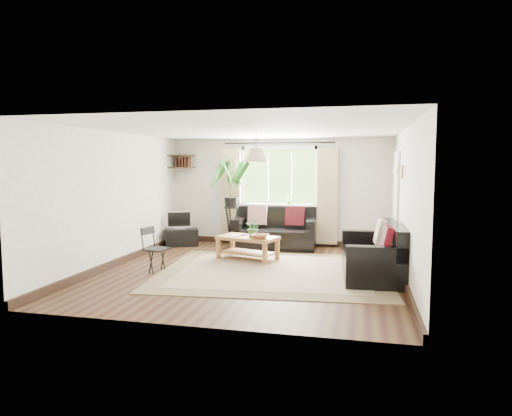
% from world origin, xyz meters
% --- Properties ---
extents(floor, '(5.50, 5.50, 0.00)m').
position_xyz_m(floor, '(0.00, 0.00, 0.00)').
color(floor, black).
rests_on(floor, ground).
extents(ceiling, '(5.50, 5.50, 0.00)m').
position_xyz_m(ceiling, '(0.00, 0.00, 2.40)').
color(ceiling, white).
rests_on(ceiling, floor).
extents(wall_back, '(5.00, 0.02, 2.40)m').
position_xyz_m(wall_back, '(0.00, 2.75, 1.20)').
color(wall_back, beige).
rests_on(wall_back, floor).
extents(wall_front, '(5.00, 0.02, 2.40)m').
position_xyz_m(wall_front, '(0.00, -2.75, 1.20)').
color(wall_front, beige).
rests_on(wall_front, floor).
extents(wall_left, '(0.02, 5.50, 2.40)m').
position_xyz_m(wall_left, '(-2.50, 0.00, 1.20)').
color(wall_left, beige).
rests_on(wall_left, floor).
extents(wall_right, '(0.02, 5.50, 2.40)m').
position_xyz_m(wall_right, '(2.50, 0.00, 1.20)').
color(wall_right, beige).
rests_on(wall_right, floor).
extents(rug, '(4.04, 3.55, 0.02)m').
position_xyz_m(rug, '(0.38, 0.02, 0.01)').
color(rug, beige).
rests_on(rug, floor).
extents(window, '(2.50, 0.16, 2.16)m').
position_xyz_m(window, '(0.00, 2.71, 1.55)').
color(window, white).
rests_on(window, wall_back).
extents(door, '(0.06, 0.96, 2.06)m').
position_xyz_m(door, '(2.47, 1.70, 1.00)').
color(door, silver).
rests_on(door, wall_right).
extents(corner_shelf, '(0.50, 0.50, 0.34)m').
position_xyz_m(corner_shelf, '(-2.25, 2.50, 1.89)').
color(corner_shelf, black).
rests_on(corner_shelf, wall_back).
extents(pendant_lamp, '(0.36, 0.36, 0.54)m').
position_xyz_m(pendant_lamp, '(0.00, 0.40, 2.05)').
color(pendant_lamp, beige).
rests_on(pendant_lamp, ceiling).
extents(wall_sconce, '(0.12, 0.12, 0.28)m').
position_xyz_m(wall_sconce, '(2.43, 0.30, 1.74)').
color(wall_sconce, beige).
rests_on(wall_sconce, wall_right).
extents(sofa_back, '(1.82, 0.97, 0.84)m').
position_xyz_m(sofa_back, '(-0.00, 2.25, 0.42)').
color(sofa_back, black).
rests_on(sofa_back, floor).
extents(sofa_right, '(1.83, 1.01, 0.83)m').
position_xyz_m(sofa_right, '(2.00, 0.05, 0.42)').
color(sofa_right, black).
rests_on(sofa_right, floor).
extents(coffee_table, '(1.24, 0.90, 0.45)m').
position_xyz_m(coffee_table, '(-0.28, 0.89, 0.23)').
color(coffee_table, brown).
rests_on(coffee_table, floor).
extents(table_plant, '(0.39, 0.37, 0.33)m').
position_xyz_m(table_plant, '(-0.16, 0.91, 0.62)').
color(table_plant, '#306829').
rests_on(table_plant, coffee_table).
extents(bowl, '(0.33, 0.33, 0.08)m').
position_xyz_m(bowl, '(0.01, 0.70, 0.49)').
color(bowl, '#9A5C35').
rests_on(bowl, coffee_table).
extents(book_a, '(0.20, 0.24, 0.02)m').
position_xyz_m(book_a, '(-0.58, 0.87, 0.46)').
color(book_a, silver).
rests_on(book_a, coffee_table).
extents(book_b, '(0.24, 0.25, 0.02)m').
position_xyz_m(book_b, '(-0.45, 1.07, 0.46)').
color(book_b, brown).
rests_on(book_b, coffee_table).
extents(tv_stand, '(0.82, 0.67, 0.39)m').
position_xyz_m(tv_stand, '(-2.08, 2.02, 0.19)').
color(tv_stand, black).
rests_on(tv_stand, floor).
extents(tv, '(0.58, 0.40, 0.42)m').
position_xyz_m(tv, '(-2.14, 2.02, 0.60)').
color(tv, '#A5A5AA').
rests_on(tv, tv_stand).
extents(palm_stand, '(0.81, 0.81, 1.95)m').
position_xyz_m(palm_stand, '(-0.93, 2.03, 0.98)').
color(palm_stand, black).
rests_on(palm_stand, floor).
extents(folding_chair, '(0.47, 0.47, 0.76)m').
position_xyz_m(folding_chair, '(-1.54, -0.41, 0.38)').
color(folding_chair, black).
rests_on(folding_chair, floor).
extents(sill_plant, '(0.14, 0.10, 0.27)m').
position_xyz_m(sill_plant, '(0.25, 2.63, 1.06)').
color(sill_plant, '#2D6023').
rests_on(sill_plant, window).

